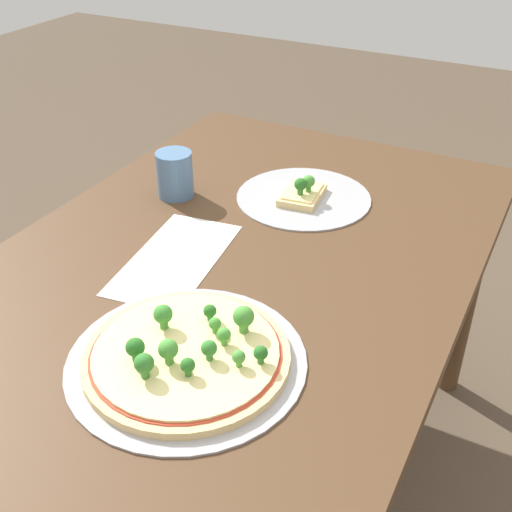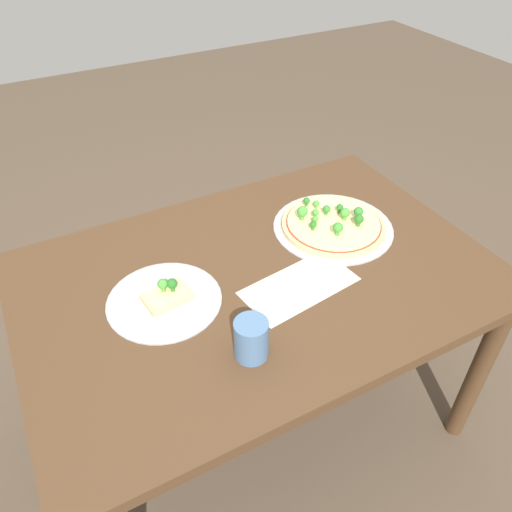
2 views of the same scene
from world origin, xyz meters
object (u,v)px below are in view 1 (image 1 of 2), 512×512
(pizza_tray_whole, at_px, (187,355))
(pizza_tray_slice, at_px, (303,195))
(dining_table, at_px, (238,287))
(drinking_cup, at_px, (175,174))

(pizza_tray_whole, height_order, pizza_tray_slice, pizza_tray_whole)
(dining_table, bearing_deg, pizza_tray_slice, 175.22)
(dining_table, bearing_deg, drinking_cup, -121.86)
(pizza_tray_slice, bearing_deg, pizza_tray_whole, 5.98)
(dining_table, distance_m, drinking_cup, 0.32)
(dining_table, relative_size, pizza_tray_whole, 3.49)
(pizza_tray_whole, relative_size, pizza_tray_slice, 1.23)
(pizza_tray_whole, xyz_separation_m, drinking_cup, (-0.46, -0.33, 0.04))
(pizza_tray_whole, bearing_deg, drinking_cup, -144.70)
(dining_table, bearing_deg, pizza_tray_whole, 15.02)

